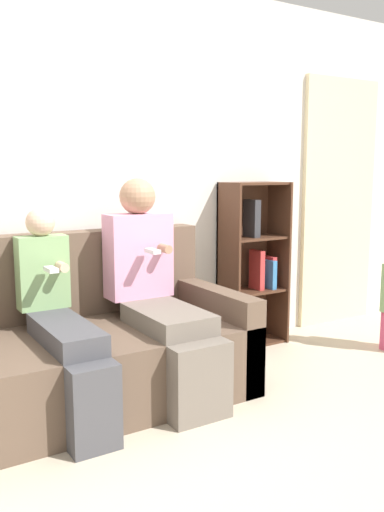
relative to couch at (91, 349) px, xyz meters
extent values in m
plane|color=beige|center=(0.12, -0.58, -0.29)|extent=(14.00, 14.00, 0.00)
cube|color=silver|center=(0.12, 0.49, 0.98)|extent=(10.00, 0.06, 2.55)
cube|color=beige|center=(2.42, 0.44, 0.73)|extent=(0.80, 0.04, 2.06)
cube|color=brown|center=(0.00, -0.13, -0.08)|extent=(1.72, 0.76, 0.42)
cube|color=brown|center=(0.00, 0.33, 0.17)|extent=(1.72, 0.17, 0.94)
cube|color=brown|center=(0.79, -0.13, -0.01)|extent=(0.14, 0.76, 0.58)
cube|color=#70665B|center=(0.38, -0.58, -0.08)|extent=(0.34, 0.12, 0.42)
cube|color=#70665B|center=(0.38, -0.23, 0.18)|extent=(0.34, 0.56, 0.11)
cube|color=#E599BC|center=(0.38, 0.14, 0.49)|extent=(0.40, 0.18, 0.52)
sphere|color=tan|center=(0.38, 0.14, 0.86)|extent=(0.22, 0.22, 0.22)
cylinder|color=tan|center=(0.49, 0.00, 0.54)|extent=(0.05, 0.10, 0.05)
cube|color=white|center=(0.38, -0.05, 0.54)|extent=(0.05, 0.12, 0.02)
cube|color=#47474C|center=(-0.21, -0.58, -0.08)|extent=(0.24, 0.12, 0.42)
cube|color=#47474C|center=(-0.21, -0.21, 0.18)|extent=(0.24, 0.62, 0.11)
cube|color=#84AD70|center=(-0.21, 0.16, 0.44)|extent=(0.28, 0.13, 0.42)
sphere|color=beige|center=(-0.21, 0.16, 0.73)|extent=(0.16, 0.16, 0.16)
cylinder|color=beige|center=(-0.14, 0.05, 0.48)|extent=(0.05, 0.10, 0.05)
cube|color=white|center=(-0.21, 0.00, 0.48)|extent=(0.05, 0.12, 0.02)
cube|color=#4C2D1E|center=(1.18, 0.31, 0.32)|extent=(0.02, 0.28, 1.22)
cube|color=#4C2D1E|center=(1.65, 0.31, 0.32)|extent=(0.02, 0.28, 1.22)
cube|color=#4C2D1E|center=(1.41, 0.44, 0.32)|extent=(0.49, 0.02, 1.22)
cube|color=#4C2D1E|center=(1.41, 0.31, -0.29)|extent=(0.45, 0.25, 0.02)
cube|color=#4C2D1E|center=(1.41, 0.31, 0.12)|extent=(0.45, 0.25, 0.02)
cube|color=#4C2D1E|center=(1.41, 0.31, 0.52)|extent=(0.45, 0.25, 0.02)
cube|color=#4C2D1E|center=(1.41, 0.31, 0.92)|extent=(0.45, 0.25, 0.02)
cube|color=#C63838|center=(1.56, 0.31, 0.24)|extent=(0.04, 0.14, 0.24)
cube|color=teal|center=(1.54, 0.31, 0.23)|extent=(0.04, 0.19, 0.22)
cube|color=#C63838|center=(1.44, 0.31, 0.27)|extent=(0.04, 0.14, 0.30)
cube|color=#333338|center=(1.39, 0.31, 0.66)|extent=(0.05, 0.15, 0.27)
camera|label=1|loc=(-1.08, -2.84, 1.01)|focal=38.00mm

